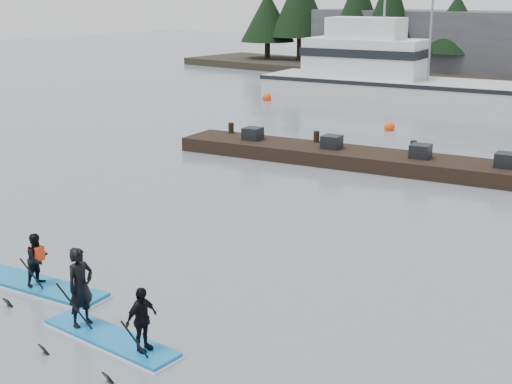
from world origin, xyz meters
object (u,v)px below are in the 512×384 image
Objects in this scene: paddleboard_solo at (39,273)px; paddleboard_duo at (107,311)px; floating_dock at (380,161)px; fishing_boat_large at (386,86)px.

paddleboard_duo is (3.12, -0.59, 0.23)m from paddleboard_solo.
floating_dock is at bearing 79.99° from paddleboard_solo.
paddleboard_solo is (-0.10, -14.86, 0.10)m from floating_dock.
fishing_boat_large reaches higher than paddleboard_solo.
paddleboard_solo is at bearing -101.48° from floating_dock.
fishing_boat_large reaches higher than floating_dock.
floating_dock is 4.72× the size of paddleboard_solo.
floating_dock is at bearing -70.84° from fishing_boat_large.
fishing_boat_large is at bearing 108.02° from floating_dock.
paddleboard_duo is at bearing -20.30° from paddleboard_solo.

